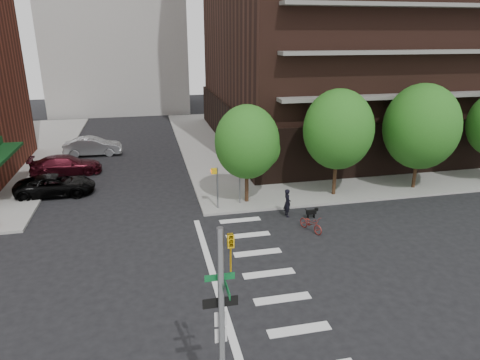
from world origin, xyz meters
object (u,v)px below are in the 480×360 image
object	(u,v)px
traffic_signal	(223,349)
dog_walker	(287,203)
parked_car_black	(56,185)
parked_car_maroon	(66,165)
scooter	(311,224)
parked_car_silver	(93,146)

from	to	relation	value
traffic_signal	dog_walker	distance (m)	15.03
parked_car_black	parked_car_maroon	bearing A→B (deg)	-0.34
parked_car_black	dog_walker	size ratio (longest dim) A/B	2.97
scooter	dog_walker	distance (m)	2.37
parked_car_maroon	scooter	bearing A→B (deg)	-136.53
parked_car_silver	dog_walker	distance (m)	20.84
parked_car_silver	dog_walker	xyz separation A→B (m)	(12.60, -16.60, 0.04)
scooter	parked_car_maroon	bearing A→B (deg)	115.87
parked_car_silver	scooter	xyz separation A→B (m)	(13.22, -18.85, -0.37)
dog_walker	traffic_signal	bearing A→B (deg)	153.30
traffic_signal	parked_car_silver	world-z (taller)	traffic_signal
parked_car_maroon	scooter	world-z (taller)	parked_car_maroon
parked_car_silver	dog_walker	bearing A→B (deg)	-142.03
parked_car_silver	scooter	world-z (taller)	parked_car_silver
parked_car_silver	parked_car_black	bearing A→B (deg)	172.23
parked_car_silver	parked_car_maroon	bearing A→B (deg)	165.11
dog_walker	parked_car_silver	bearing A→B (deg)	35.67
traffic_signal	parked_car_maroon	world-z (taller)	traffic_signal
traffic_signal	parked_car_silver	distance (m)	30.80
parked_car_black	dog_walker	bearing A→B (deg)	-115.94
dog_walker	parked_car_maroon	bearing A→B (deg)	49.70
parked_car_black	parked_car_silver	bearing A→B (deg)	-8.90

